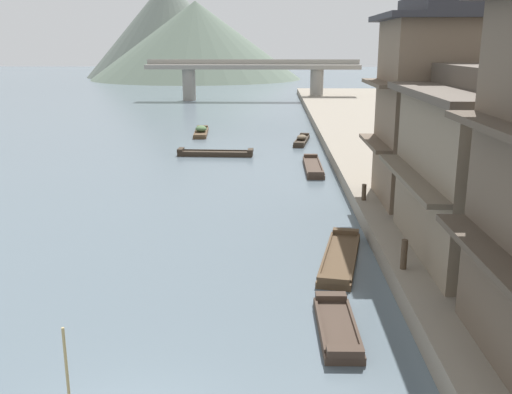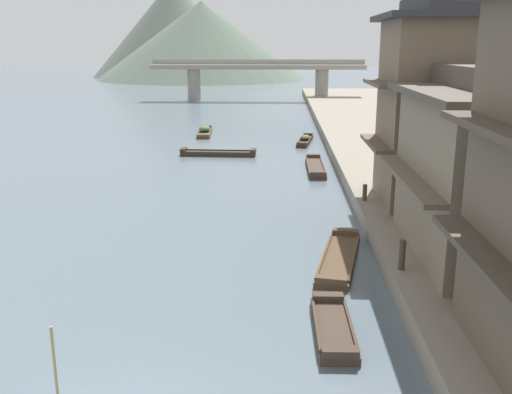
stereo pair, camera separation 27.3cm
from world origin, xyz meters
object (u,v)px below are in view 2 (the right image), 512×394
house_waterfront_second (512,167)px  mooring_post_dock_near (402,255)px  boat_moored_second (333,328)px  boat_moored_far (305,140)px  house_waterfront_tall (436,104)px  stone_bridge (258,73)px  boat_midriver_drifting (315,167)px  mooring_post_dock_mid (365,193)px  boat_moored_nearest (218,153)px  boat_midriver_upstream (205,131)px  boat_moored_third (339,258)px

house_waterfront_second → mooring_post_dock_near: house_waterfront_second is taller
boat_moored_second → boat_moored_far: 31.17m
house_waterfront_tall → stone_bridge: house_waterfront_tall is taller
boat_midriver_drifting → mooring_post_dock_mid: (1.62, -9.87, 0.93)m
boat_moored_nearest → house_waterfront_second: house_waterfront_second is taller
boat_moored_far → house_waterfront_tall: bearing=-76.8°
boat_moored_nearest → boat_moored_far: bearing=42.5°
stone_bridge → mooring_post_dock_near: bearing=-83.7°
boat_moored_nearest → boat_moored_second: bearing=-77.1°
boat_moored_second → stone_bridge: stone_bridge is taller
boat_midriver_upstream → mooring_post_dock_near: (10.39, -32.57, 0.95)m
boat_moored_second → boat_moored_third: bearing=82.8°
mooring_post_dock_mid → stone_bridge: stone_bridge is taller
boat_moored_third → mooring_post_dock_near: mooring_post_dock_near is taller
house_waterfront_tall → mooring_post_dock_mid: 4.87m
mooring_post_dock_near → mooring_post_dock_mid: 8.24m
boat_moored_far → mooring_post_dock_mid: mooring_post_dock_mid is taller
boat_moored_nearest → boat_midriver_drifting: size_ratio=0.92×
boat_moored_second → boat_midriver_drifting: (0.72, 20.96, 0.01)m
boat_midriver_drifting → boat_midriver_upstream: 16.92m
boat_midriver_drifting → stone_bridge: (-5.42, 45.69, 3.58)m
boat_moored_second → house_waterfront_second: size_ratio=0.43×
boat_moored_nearest → mooring_post_dock_mid: (8.15, -14.30, 0.92)m
boat_moored_second → stone_bridge: size_ratio=0.12×
house_waterfront_tall → mooring_post_dock_mid: size_ratio=11.88×
boat_moored_nearest → house_waterfront_second: size_ratio=0.65×
boat_moored_second → house_waterfront_second: (6.02, 4.40, 3.56)m
boat_midriver_upstream → stone_bridge: 31.60m
boat_moored_third → boat_midriver_drifting: size_ratio=0.93×
boat_midriver_upstream → house_waterfront_tall: house_waterfront_tall is taller
boat_midriver_drifting → house_waterfront_second: size_ratio=0.71×
boat_moored_second → house_waterfront_tall: bearing=65.0°
boat_moored_second → boat_moored_far: (0.48, 31.17, 0.06)m
boat_moored_second → boat_moored_far: size_ratio=0.68×
house_waterfront_tall → mooring_post_dock_near: house_waterfront_tall is taller
boat_moored_third → boat_midriver_upstream: boat_midriver_upstream is taller
boat_moored_far → house_waterfront_tall: house_waterfront_tall is taller
house_waterfront_second → house_waterfront_tall: (-0.83, 6.72, 1.33)m
house_waterfront_second → stone_bridge: (-10.72, 62.25, 0.03)m
boat_midriver_upstream → mooring_post_dock_near: size_ratio=6.18×
boat_moored_third → house_waterfront_second: size_ratio=0.66×
house_waterfront_tall → mooring_post_dock_mid: bearing=-179.4°
boat_midriver_drifting → mooring_post_dock_near: (1.62, -18.11, 1.04)m
boat_midriver_upstream → house_waterfront_tall: 28.09m
boat_moored_nearest → boat_moored_third: (6.48, -20.11, -0.03)m
boat_midriver_upstream → boat_moored_nearest: bearing=-77.4°
boat_moored_third → boat_moored_far: (-0.19, 25.88, 0.07)m
stone_bridge → boat_moored_far: bearing=-81.7°
boat_moored_third → stone_bridge: bearing=95.0°
house_waterfront_second → mooring_post_dock_mid: (-3.68, 6.69, -2.62)m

